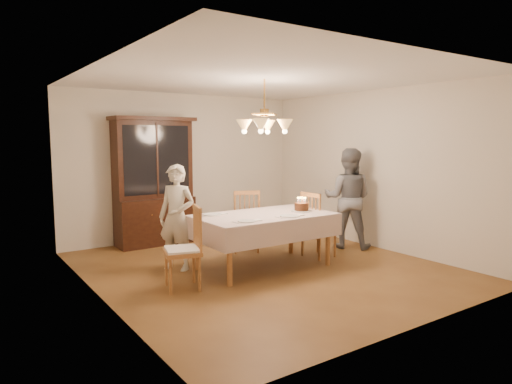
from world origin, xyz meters
TOP-DOWN VIEW (x-y plane):
  - ground at (0.00, 0.00)m, footprint 5.00×5.00m
  - room_shell at (0.00, 0.00)m, footprint 5.00×5.00m
  - dining_table at (0.00, 0.00)m, footprint 1.90×1.10m
  - china_hutch at (-0.70, 2.25)m, footprint 1.38×0.54m
  - chair_far_side at (0.29, 0.93)m, footprint 0.57×0.56m
  - chair_left_end at (-1.33, -0.19)m, footprint 0.52×0.54m
  - chair_right_end at (1.03, 0.02)m, footprint 0.45×0.47m
  - elderly_woman at (-1.03, 0.62)m, footprint 0.59×0.63m
  - adult_in_grey at (1.84, 0.20)m, footprint 0.99×1.01m
  - birthday_cake at (0.59, -0.10)m, footprint 0.30×0.30m
  - place_setting_near_left at (-0.50, -0.34)m, footprint 0.37×0.23m
  - place_setting_near_right at (0.18, -0.35)m, footprint 0.42×0.27m
  - place_setting_far_left at (-0.61, 0.35)m, footprint 0.40×0.26m
  - chandelier at (-0.00, -0.00)m, footprint 0.62×0.62m

SIDE VIEW (x-z plane):
  - ground at x=0.00m, z-range 0.00..0.00m
  - chair_far_side at x=0.29m, z-range -0.06..0.94m
  - chair_right_end at x=1.03m, z-range -0.06..0.94m
  - chair_left_end at x=-1.33m, z-range -0.05..0.95m
  - dining_table at x=0.00m, z-range 0.30..1.06m
  - elderly_woman at x=-1.03m, z-range 0.00..1.46m
  - place_setting_near_left at x=-0.50m, z-range 0.76..0.77m
  - place_setting_far_left at x=-0.61m, z-range 0.76..0.77m
  - place_setting_near_right at x=0.18m, z-range 0.76..0.77m
  - birthday_cake at x=0.59m, z-range 0.71..0.92m
  - adult_in_grey at x=1.84m, z-range 0.00..1.65m
  - china_hutch at x=-0.70m, z-range -0.04..2.12m
  - room_shell at x=0.00m, z-range -0.92..4.08m
  - chandelier at x=0.00m, z-range 1.61..2.34m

